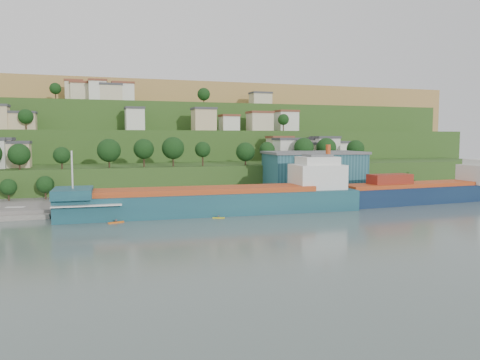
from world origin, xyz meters
name	(u,v)px	position (x,y,z in m)	size (l,w,h in m)	color
ground	(206,220)	(0.00, 0.00, 0.00)	(500.00, 500.00, 0.00)	#485854
quay	(247,201)	(20.00, 28.00, 0.00)	(220.00, 26.00, 4.00)	slate
hillside	(134,171)	(0.03, 168.67, 0.08)	(360.00, 210.58, 96.00)	#284719
cargo_ship_near	(223,201)	(6.75, 8.83, 3.12)	(76.69, 16.13, 19.57)	#143B4B
cargo_ship_far	(426,193)	(70.52, 9.29, 2.73)	(64.01, 13.27, 17.28)	#0D1B3C
warehouse	(313,171)	(43.94, 31.00, 8.43)	(32.72, 21.95, 12.80)	#1B4853
dinghy	(15,209)	(-43.44, 21.85, 1.64)	(4.41, 1.66, 0.88)	silver
kayak_orange	(116,222)	(-20.30, 2.98, 0.27)	(3.67, 1.53, 0.91)	orange
kayak_yellow	(219,217)	(3.49, 1.51, 0.21)	(2.87, 1.53, 0.72)	gold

